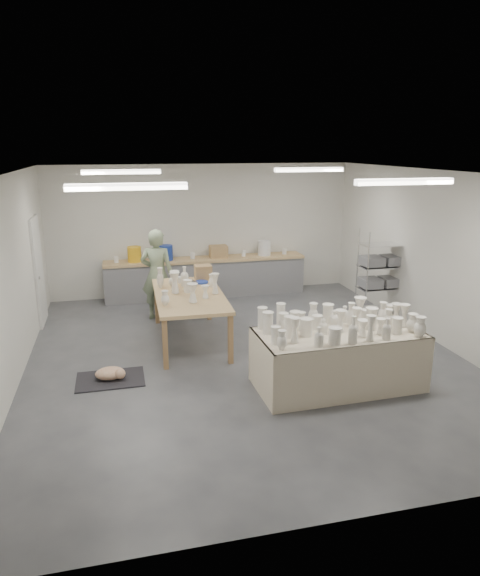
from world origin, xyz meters
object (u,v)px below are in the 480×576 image
object	(u,v)px
work_table	(189,292)
red_stool	(158,303)
potter	(157,275)
drying_table	(338,356)

from	to	relation	value
work_table	red_stool	size ratio (longest dim) A/B	7.47
work_table	red_stool	distance (m)	1.73
potter	red_stool	distance (m)	0.72
drying_table	red_stool	size ratio (longest dim) A/B	7.51
red_stool	potter	bearing A→B (deg)	-90.00
work_table	red_stool	world-z (taller)	work_table
drying_table	potter	xyz separation A→B (m)	(-2.27, 3.66, 0.45)
potter	red_stool	world-z (taller)	potter
potter	drying_table	bearing A→B (deg)	141.67
potter	work_table	bearing A→B (deg)	129.67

